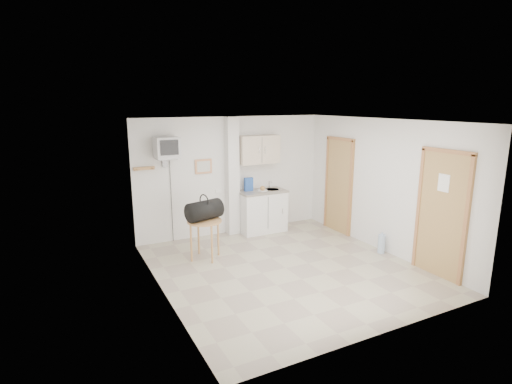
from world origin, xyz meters
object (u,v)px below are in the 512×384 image
crt_television (166,148)px  round_table (205,226)px  duffel_bag (204,210)px  water_bottle (381,244)px

crt_television → round_table: (0.37, -0.97, -1.31)m
crt_television → round_table: crt_television is taller
crt_television → duffel_bag: 1.45m
duffel_bag → water_bottle: size_ratio=1.77×
crt_television → round_table: bearing=-69.1°
duffel_bag → water_bottle: bearing=-39.4°
round_table → duffel_bag: duffel_bag is taller
crt_television → water_bottle: 4.45m
round_table → duffel_bag: size_ratio=1.02×
crt_television → duffel_bag: crt_television is taller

